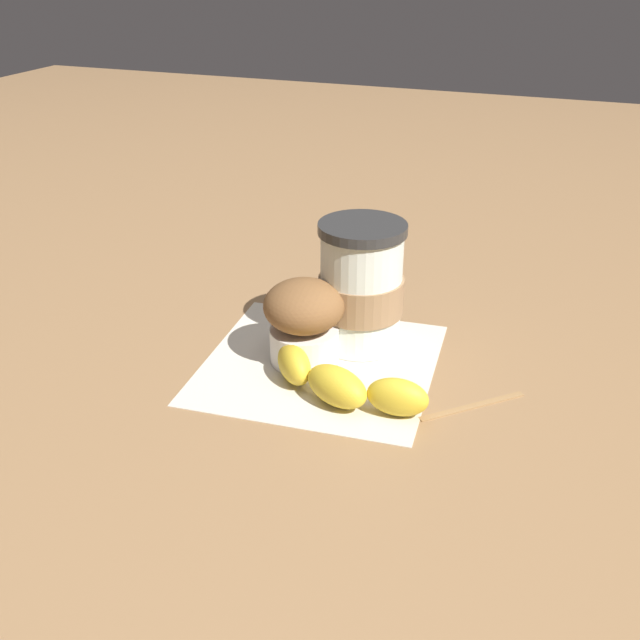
# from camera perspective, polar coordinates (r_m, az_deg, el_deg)

# --- Properties ---
(ground_plane) EXTENTS (3.00, 3.00, 0.00)m
(ground_plane) POSITION_cam_1_polar(r_m,az_deg,el_deg) (0.76, 0.00, -3.34)
(ground_plane) COLOR #936D47
(paper_napkin) EXTENTS (0.24, 0.24, 0.00)m
(paper_napkin) POSITION_cam_1_polar(r_m,az_deg,el_deg) (0.76, 0.00, -3.29)
(paper_napkin) COLOR beige
(paper_napkin) RESTS_ON ground_plane
(coffee_cup) EXTENTS (0.09, 0.09, 0.13)m
(coffee_cup) POSITION_cam_1_polar(r_m,az_deg,el_deg) (0.76, 3.15, 2.52)
(coffee_cup) COLOR silver
(coffee_cup) RESTS_ON paper_napkin
(muffin) EXTENTS (0.08, 0.08, 0.09)m
(muffin) POSITION_cam_1_polar(r_m,az_deg,el_deg) (0.74, -1.18, 0.13)
(muffin) COLOR white
(muffin) RESTS_ON paper_napkin
(banana) EXTENTS (0.08, 0.17, 0.04)m
(banana) POSITION_cam_1_polar(r_m,az_deg,el_deg) (0.69, 1.61, -4.79)
(banana) COLOR gold
(banana) RESTS_ON paper_napkin
(wooden_stirrer) EXTENTS (0.08, 0.08, 0.00)m
(wooden_stirrer) POSITION_cam_1_polar(r_m,az_deg,el_deg) (0.71, 11.54, -6.42)
(wooden_stirrer) COLOR #9E7547
(wooden_stirrer) RESTS_ON ground_plane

